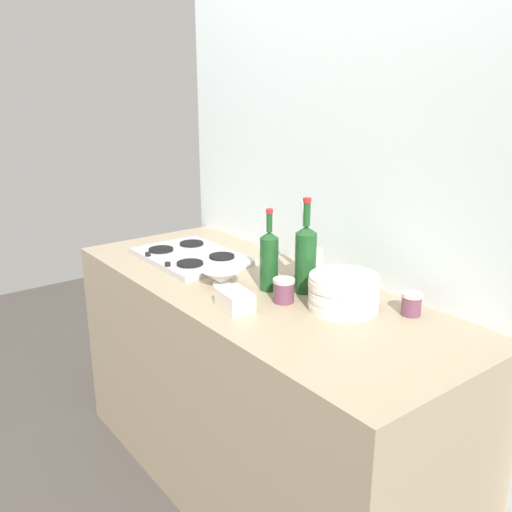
{
  "coord_description": "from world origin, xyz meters",
  "views": [
    {
      "loc": [
        1.59,
        -1.22,
        1.65
      ],
      "look_at": [
        0.0,
        0.0,
        1.02
      ],
      "focal_mm": 39.03,
      "sensor_mm": 36.0,
      "label": 1
    }
  ],
  "objects_px": {
    "condiment_jar_front": "(284,290)",
    "wine_bottle_leftmost": "(269,259)",
    "wine_bottle_mid_left": "(306,257)",
    "condiment_jar_rear": "(411,304)",
    "mixing_bowl": "(221,277)",
    "stovetop_hob": "(191,256)",
    "plate_stack": "(343,292)",
    "butter_dish": "(235,300)",
    "utensil_crock": "(309,262)"
  },
  "relations": [
    {
      "from": "wine_bottle_leftmost",
      "to": "condiment_jar_rear",
      "type": "bearing_deg",
      "value": 25.62
    },
    {
      "from": "stovetop_hob",
      "to": "condiment_jar_front",
      "type": "height_order",
      "value": "condiment_jar_front"
    },
    {
      "from": "wine_bottle_leftmost",
      "to": "mixing_bowl",
      "type": "relative_size",
      "value": 2.0
    },
    {
      "from": "plate_stack",
      "to": "stovetop_hob",
      "type": "bearing_deg",
      "value": -171.16
    },
    {
      "from": "stovetop_hob",
      "to": "wine_bottle_mid_left",
      "type": "relative_size",
      "value": 1.41
    },
    {
      "from": "condiment_jar_front",
      "to": "wine_bottle_mid_left",
      "type": "bearing_deg",
      "value": 103.04
    },
    {
      "from": "condiment_jar_front",
      "to": "wine_bottle_leftmost",
      "type": "bearing_deg",
      "value": 164.36
    },
    {
      "from": "condiment_jar_rear",
      "to": "wine_bottle_leftmost",
      "type": "bearing_deg",
      "value": -154.38
    },
    {
      "from": "wine_bottle_mid_left",
      "to": "mixing_bowl",
      "type": "xyz_separation_m",
      "value": [
        -0.24,
        -0.21,
        -0.1
      ]
    },
    {
      "from": "wine_bottle_leftmost",
      "to": "condiment_jar_rear",
      "type": "relative_size",
      "value": 4.01
    },
    {
      "from": "wine_bottle_leftmost",
      "to": "butter_dish",
      "type": "relative_size",
      "value": 2.22
    },
    {
      "from": "butter_dish",
      "to": "utensil_crock",
      "type": "bearing_deg",
      "value": 100.97
    },
    {
      "from": "stovetop_hob",
      "to": "wine_bottle_mid_left",
      "type": "height_order",
      "value": "wine_bottle_mid_left"
    },
    {
      "from": "condiment_jar_front",
      "to": "condiment_jar_rear",
      "type": "height_order",
      "value": "condiment_jar_front"
    },
    {
      "from": "wine_bottle_mid_left",
      "to": "condiment_jar_rear",
      "type": "distance_m",
      "value": 0.41
    },
    {
      "from": "stovetop_hob",
      "to": "utensil_crock",
      "type": "height_order",
      "value": "utensil_crock"
    },
    {
      "from": "mixing_bowl",
      "to": "condiment_jar_front",
      "type": "xyz_separation_m",
      "value": [
        0.27,
        0.08,
        0.01
      ]
    },
    {
      "from": "plate_stack",
      "to": "wine_bottle_mid_left",
      "type": "bearing_deg",
      "value": 177.9
    },
    {
      "from": "condiment_jar_front",
      "to": "condiment_jar_rear",
      "type": "relative_size",
      "value": 1.11
    },
    {
      "from": "wine_bottle_mid_left",
      "to": "butter_dish",
      "type": "distance_m",
      "value": 0.32
    },
    {
      "from": "stovetop_hob",
      "to": "wine_bottle_mid_left",
      "type": "bearing_deg",
      "value": 12.42
    },
    {
      "from": "plate_stack",
      "to": "condiment_jar_front",
      "type": "distance_m",
      "value": 0.21
    },
    {
      "from": "mixing_bowl",
      "to": "utensil_crock",
      "type": "relative_size",
      "value": 0.49
    },
    {
      "from": "condiment_jar_rear",
      "to": "butter_dish",
      "type": "bearing_deg",
      "value": -132.28
    },
    {
      "from": "wine_bottle_leftmost",
      "to": "wine_bottle_mid_left",
      "type": "height_order",
      "value": "wine_bottle_mid_left"
    },
    {
      "from": "wine_bottle_leftmost",
      "to": "utensil_crock",
      "type": "xyz_separation_m",
      "value": [
        -0.0,
        0.21,
        -0.05
      ]
    },
    {
      "from": "wine_bottle_leftmost",
      "to": "condiment_jar_front",
      "type": "xyz_separation_m",
      "value": [
        0.13,
        -0.04,
        -0.08
      ]
    },
    {
      "from": "condiment_jar_front",
      "to": "condiment_jar_rear",
      "type": "distance_m",
      "value": 0.44
    },
    {
      "from": "plate_stack",
      "to": "mixing_bowl",
      "type": "bearing_deg",
      "value": -155.3
    },
    {
      "from": "stovetop_hob",
      "to": "wine_bottle_leftmost",
      "type": "distance_m",
      "value": 0.51
    },
    {
      "from": "mixing_bowl",
      "to": "stovetop_hob",
      "type": "bearing_deg",
      "value": 167.56
    },
    {
      "from": "wine_bottle_leftmost",
      "to": "wine_bottle_mid_left",
      "type": "bearing_deg",
      "value": 42.99
    },
    {
      "from": "stovetop_hob",
      "to": "butter_dish",
      "type": "height_order",
      "value": "butter_dish"
    },
    {
      "from": "stovetop_hob",
      "to": "condiment_jar_front",
      "type": "relative_size",
      "value": 5.85
    },
    {
      "from": "wine_bottle_leftmost",
      "to": "mixing_bowl",
      "type": "xyz_separation_m",
      "value": [
        -0.14,
        -0.12,
        -0.08
      ]
    },
    {
      "from": "mixing_bowl",
      "to": "butter_dish",
      "type": "xyz_separation_m",
      "value": [
        0.22,
        -0.09,
        -0.0
      ]
    },
    {
      "from": "wine_bottle_mid_left",
      "to": "mixing_bowl",
      "type": "height_order",
      "value": "wine_bottle_mid_left"
    },
    {
      "from": "plate_stack",
      "to": "condiment_jar_front",
      "type": "height_order",
      "value": "plate_stack"
    },
    {
      "from": "mixing_bowl",
      "to": "condiment_jar_front",
      "type": "height_order",
      "value": "condiment_jar_front"
    },
    {
      "from": "plate_stack",
      "to": "condiment_jar_front",
      "type": "bearing_deg",
      "value": -145.11
    },
    {
      "from": "wine_bottle_mid_left",
      "to": "condiment_jar_rear",
      "type": "bearing_deg",
      "value": 19.86
    },
    {
      "from": "wine_bottle_leftmost",
      "to": "butter_dish",
      "type": "xyz_separation_m",
      "value": [
        0.08,
        -0.21,
        -0.09
      ]
    },
    {
      "from": "utensil_crock",
      "to": "wine_bottle_mid_left",
      "type": "bearing_deg",
      "value": -48.25
    },
    {
      "from": "plate_stack",
      "to": "wine_bottle_leftmost",
      "type": "bearing_deg",
      "value": -164.31
    },
    {
      "from": "mixing_bowl",
      "to": "wine_bottle_mid_left",
      "type": "bearing_deg",
      "value": 41.26
    },
    {
      "from": "plate_stack",
      "to": "condiment_jar_rear",
      "type": "relative_size",
      "value": 3.18
    },
    {
      "from": "stovetop_hob",
      "to": "wine_bottle_leftmost",
      "type": "relative_size",
      "value": 1.62
    },
    {
      "from": "wine_bottle_leftmost",
      "to": "butter_dish",
      "type": "distance_m",
      "value": 0.24
    },
    {
      "from": "butter_dish",
      "to": "condiment_jar_rear",
      "type": "height_order",
      "value": "condiment_jar_rear"
    },
    {
      "from": "utensil_crock",
      "to": "condiment_jar_front",
      "type": "height_order",
      "value": "utensil_crock"
    }
  ]
}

